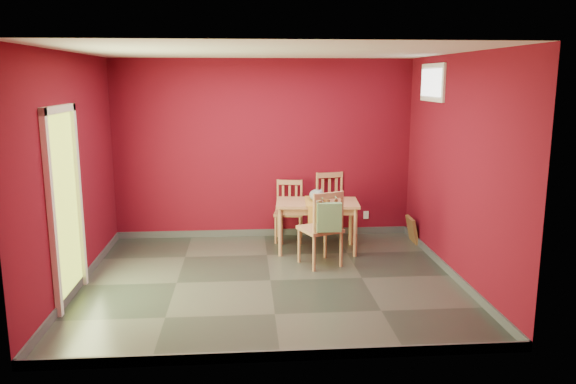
{
  "coord_description": "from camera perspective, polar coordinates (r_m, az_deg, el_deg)",
  "views": [
    {
      "loc": [
        -0.29,
        -6.45,
        2.4
      ],
      "look_at": [
        0.25,
        0.45,
        1.0
      ],
      "focal_mm": 35.0,
      "sensor_mm": 36.0,
      "label": 1
    }
  ],
  "objects": [
    {
      "name": "table_runner",
      "position": [
        7.77,
        3.09,
        -1.54
      ],
      "size": [
        0.39,
        0.72,
        0.35
      ],
      "color": "#B77F2F",
      "rests_on": "dining_table"
    },
    {
      "name": "outlet_plate",
      "position": [
        8.9,
        7.93,
        -2.32
      ],
      "size": [
        0.08,
        0.02,
        0.12
      ],
      "primitive_type": "cube",
      "color": "silver",
      "rests_on": "room_shell"
    },
    {
      "name": "picture_frame",
      "position": [
        8.59,
        12.49,
        -3.76
      ],
      "size": [
        0.13,
        0.38,
        0.38
      ],
      "color": "brown",
      "rests_on": "ground"
    },
    {
      "name": "chair_near",
      "position": [
        7.27,
        3.47,
        -3.61
      ],
      "size": [
        0.61,
        0.61,
        1.01
      ],
      "color": "#B17953",
      "rests_on": "ground"
    },
    {
      "name": "window",
      "position": [
        7.86,
        14.44,
        10.72
      ],
      "size": [
        0.05,
        0.9,
        0.5
      ],
      "color": "white",
      "rests_on": "room_shell"
    },
    {
      "name": "doorway",
      "position": [
        6.48,
        -21.77,
        -0.75
      ],
      "size": [
        0.06,
        1.01,
        2.13
      ],
      "color": "#B7D838",
      "rests_on": "ground"
    },
    {
      "name": "cat",
      "position": [
        7.88,
        2.97,
        -0.12
      ],
      "size": [
        0.32,
        0.48,
        0.22
      ],
      "primitive_type": null,
      "rotation": [
        0.0,
        0.0,
        -0.2
      ],
      "color": "slate",
      "rests_on": "table_runner"
    },
    {
      "name": "chair_far_right",
      "position": [
        8.58,
        4.54,
        -1.35
      ],
      "size": [
        0.54,
        0.54,
        0.99
      ],
      "color": "#B17953",
      "rests_on": "ground"
    },
    {
      "name": "dining_table",
      "position": [
        7.89,
        2.98,
        -1.6
      ],
      "size": [
        1.19,
        0.76,
        0.71
      ],
      "color": "#B17953",
      "rests_on": "ground"
    },
    {
      "name": "tote_bag",
      "position": [
        7.02,
        4.21,
        -2.56
      ],
      "size": [
        0.31,
        0.19,
        0.43
      ],
      "color": "#608658",
      "rests_on": "chair_near"
    },
    {
      "name": "chair_far_left",
      "position": [
        8.45,
        0.1,
        -1.84
      ],
      "size": [
        0.48,
        0.48,
        0.9
      ],
      "color": "#B17953",
      "rests_on": "ground"
    },
    {
      "name": "ground",
      "position": [
        6.89,
        -1.81,
        -8.96
      ],
      "size": [
        4.5,
        4.5,
        0.0
      ],
      "primitive_type": "plane",
      "color": "#2D342D",
      "rests_on": "ground"
    },
    {
      "name": "room_shell",
      "position": [
        6.87,
        -1.81,
        -8.57
      ],
      "size": [
        4.5,
        4.5,
        4.5
      ],
      "color": "#5D0917",
      "rests_on": "ground"
    }
  ]
}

